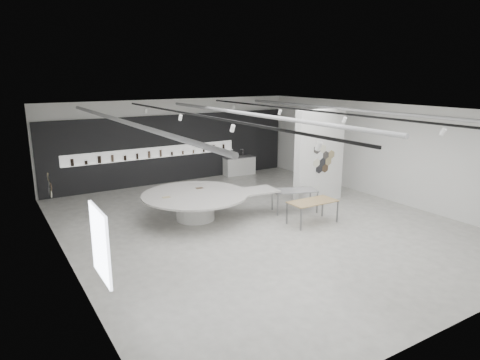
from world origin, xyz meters
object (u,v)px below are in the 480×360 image
partition_column (319,156)px  sample_table_stone (295,192)px  sample_table_wood (313,203)px  kitchen_counter (239,166)px  display_island (197,202)px

partition_column → sample_table_stone: bearing=-160.9°
partition_column → sample_table_stone: (-1.62, -0.56, -1.06)m
sample_table_wood → kitchen_counter: size_ratio=1.02×
partition_column → kitchen_counter: 5.70m
kitchen_counter → sample_table_stone: bearing=-99.5°
display_island → kitchen_counter: bearing=51.7°
sample_table_stone → display_island: bearing=162.4°
display_island → sample_table_stone: 3.56m
kitchen_counter → partition_column: bearing=-84.3°
sample_table_wood → kitchen_counter: (1.67, 7.41, -0.26)m
sample_table_stone → partition_column: bearing=19.1°
display_island → sample_table_wood: (3.10, -2.39, 0.11)m
sample_table_stone → kitchen_counter: size_ratio=1.07×
sample_table_wood → sample_table_stone: size_ratio=0.95×
sample_table_wood → kitchen_counter: bearing=77.3°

